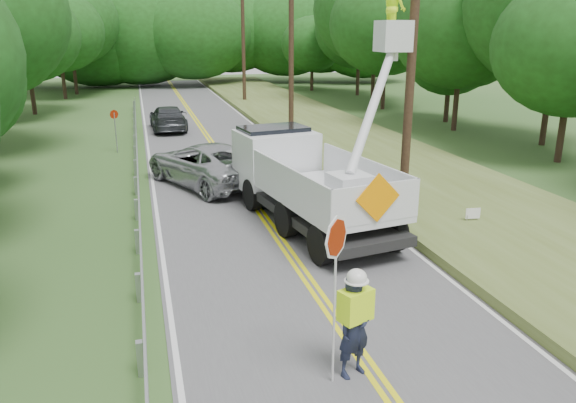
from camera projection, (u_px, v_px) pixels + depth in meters
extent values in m
plane|color=#305622|center=(372.00, 372.00, 10.28)|extent=(140.00, 140.00, 0.00)
cube|color=#535255|center=(238.00, 181.00, 23.20)|extent=(7.20, 96.00, 0.02)
cube|color=yellow|center=(236.00, 181.00, 23.17)|extent=(0.12, 96.00, 0.00)
cube|color=yellow|center=(241.00, 180.00, 23.22)|extent=(0.12, 96.00, 0.00)
cube|color=silver|center=(153.00, 186.00, 22.35)|extent=(0.12, 96.00, 0.00)
cube|color=silver|center=(317.00, 175.00, 24.05)|extent=(0.12, 96.00, 0.00)
cube|color=#A3A6AA|center=(140.00, 359.00, 10.09)|extent=(0.12, 0.14, 0.70)
cube|color=#A3A6AA|center=(138.00, 288.00, 12.86)|extent=(0.12, 0.14, 0.70)
cube|color=#A3A6AA|center=(137.00, 242.00, 15.63)|extent=(0.12, 0.14, 0.70)
cube|color=#A3A6AA|center=(137.00, 210.00, 18.40)|extent=(0.12, 0.14, 0.70)
cube|color=#A3A6AA|center=(136.00, 186.00, 21.17)|extent=(0.12, 0.14, 0.70)
cube|color=#A3A6AA|center=(135.00, 168.00, 23.94)|extent=(0.12, 0.14, 0.70)
cube|color=#A3A6AA|center=(135.00, 153.00, 26.70)|extent=(0.12, 0.14, 0.70)
cube|color=#A3A6AA|center=(135.00, 142.00, 29.47)|extent=(0.12, 0.14, 0.70)
cube|color=#A3A6AA|center=(135.00, 132.00, 32.24)|extent=(0.12, 0.14, 0.70)
cube|color=#A3A6AA|center=(134.00, 124.00, 35.01)|extent=(0.12, 0.14, 0.70)
cube|color=#A3A6AA|center=(134.00, 117.00, 37.78)|extent=(0.12, 0.14, 0.70)
cube|color=#A3A6AA|center=(134.00, 111.00, 40.55)|extent=(0.12, 0.14, 0.70)
cube|color=#A3A6AA|center=(134.00, 106.00, 43.32)|extent=(0.12, 0.14, 0.70)
cube|color=#A3A6AA|center=(138.00, 167.00, 22.96)|extent=(0.05, 48.00, 0.34)
cylinder|color=black|center=(411.00, 62.00, 18.34)|extent=(0.30, 0.30, 10.00)
cylinder|color=black|center=(291.00, 48.00, 32.19)|extent=(0.30, 0.30, 10.00)
cylinder|color=black|center=(243.00, 42.00, 46.03)|extent=(0.30, 0.30, 10.00)
cube|color=#505F25|center=(395.00, 167.00, 24.91)|extent=(7.00, 96.00, 0.30)
cylinder|color=#332319|center=(11.00, 102.00, 37.17)|extent=(0.32, 0.32, 2.74)
ellipsoid|color=#1A4013|center=(3.00, 50.00, 36.18)|extent=(6.40, 6.40, 5.63)
cylinder|color=#332319|center=(32.00, 92.00, 40.78)|extent=(0.32, 0.32, 3.29)
ellipsoid|color=#1A4013|center=(24.00, 34.00, 39.59)|extent=(7.67, 7.67, 6.75)
cylinder|color=#332319|center=(63.00, 80.00, 49.83)|extent=(0.32, 0.32, 3.38)
ellipsoid|color=#1A4013|center=(58.00, 31.00, 48.60)|extent=(7.90, 7.90, 6.95)
cylinder|color=#332319|center=(75.00, 74.00, 53.30)|extent=(0.32, 0.32, 3.87)
ellipsoid|color=#1A4013|center=(69.00, 22.00, 51.89)|extent=(9.04, 9.04, 7.95)
cylinder|color=#332319|center=(562.00, 130.00, 26.06)|extent=(0.32, 0.32, 3.08)
ellipsoid|color=#1A4013|center=(574.00, 46.00, 24.95)|extent=(7.19, 7.19, 6.33)
cylinder|color=#332319|center=(547.00, 106.00, 29.76)|extent=(0.32, 0.32, 4.20)
ellipsoid|color=#1A4013|center=(561.00, 4.00, 28.25)|extent=(9.79, 9.79, 8.62)
cylinder|color=#332319|center=(456.00, 101.00, 34.20)|extent=(0.32, 0.32, 3.64)
ellipsoid|color=#1A4013|center=(463.00, 25.00, 32.89)|extent=(8.50, 8.50, 7.48)
cylinder|color=#332319|center=(447.00, 103.00, 37.55)|extent=(0.32, 0.32, 2.57)
ellipsoid|color=#1A4013|center=(451.00, 54.00, 36.62)|extent=(6.00, 6.00, 5.28)
cylinder|color=#332319|center=(384.00, 85.00, 43.37)|extent=(0.32, 0.32, 3.71)
ellipsoid|color=#1A4013|center=(387.00, 24.00, 42.03)|extent=(8.66, 8.66, 7.62)
cylinder|color=#332319|center=(373.00, 77.00, 46.72)|extent=(0.32, 0.32, 4.37)
ellipsoid|color=#1A4013|center=(376.00, 9.00, 45.14)|extent=(10.20, 10.20, 8.98)
cylinder|color=#332319|center=(358.00, 76.00, 52.52)|extent=(0.32, 0.32, 3.54)
ellipsoid|color=#1A4013|center=(360.00, 28.00, 51.24)|extent=(8.26, 8.26, 7.26)
cylinder|color=#332319|center=(312.00, 77.00, 56.82)|extent=(0.32, 0.32, 2.66)
ellipsoid|color=#1A4013|center=(312.00, 44.00, 55.86)|extent=(6.20, 6.20, 5.46)
ellipsoid|color=#1A4013|center=(0.00, 34.00, 57.93)|extent=(12.60, 9.45, 9.45)
ellipsoid|color=#1A4013|center=(50.00, 34.00, 58.53)|extent=(9.87, 7.40, 7.40)
ellipsoid|color=#1A4013|center=(98.00, 34.00, 58.91)|extent=(14.45, 10.84, 10.84)
ellipsoid|color=#1A4013|center=(140.00, 34.00, 59.74)|extent=(14.24, 10.68, 10.68)
ellipsoid|color=#1A4013|center=(193.00, 34.00, 59.47)|extent=(12.66, 9.50, 9.50)
ellipsoid|color=#1A4013|center=(231.00, 34.00, 63.74)|extent=(11.63, 8.72, 8.72)
ellipsoid|color=#1A4013|center=(287.00, 34.00, 64.57)|extent=(12.84, 9.63, 9.63)
ellipsoid|color=#1A4013|center=(322.00, 34.00, 64.72)|extent=(11.94, 8.95, 8.95)
ellipsoid|color=#1A4013|center=(366.00, 34.00, 64.01)|extent=(13.37, 10.03, 10.03)
imported|color=#191E33|center=(355.00, 327.00, 9.93)|extent=(0.82, 0.68, 1.92)
cube|color=#CCFC17|center=(356.00, 305.00, 9.80)|extent=(0.68, 0.55, 0.58)
ellipsoid|color=white|center=(357.00, 277.00, 9.65)|extent=(0.36, 0.36, 0.29)
cylinder|color=#B7B7B7|center=(334.00, 314.00, 9.61)|extent=(0.04, 0.04, 2.68)
cylinder|color=maroon|center=(336.00, 237.00, 9.19)|extent=(0.58, 0.55, 0.77)
cylinder|color=black|center=(321.00, 245.00, 14.83)|extent=(0.52, 1.14, 1.10)
cylinder|color=black|center=(393.00, 232.00, 15.73)|extent=(0.52, 1.14, 1.10)
cylinder|color=black|center=(286.00, 219.00, 16.82)|extent=(0.52, 1.14, 1.10)
cylinder|color=black|center=(352.00, 209.00, 17.72)|extent=(0.52, 1.14, 1.10)
cylinder|color=black|center=(252.00, 195.00, 19.30)|extent=(0.52, 1.14, 1.10)
cylinder|color=black|center=(311.00, 187.00, 20.20)|extent=(0.52, 1.14, 1.10)
cube|color=black|center=(315.00, 209.00, 17.54)|extent=(3.55, 7.60, 0.29)
cube|color=silver|center=(327.00, 198.00, 16.68)|extent=(3.44, 5.61, 0.25)
cube|color=silver|center=(288.00, 184.00, 16.00)|extent=(0.92, 5.19, 1.03)
cube|color=silver|center=(365.00, 175.00, 17.02)|extent=(0.92, 5.19, 1.03)
cube|color=silver|center=(376.00, 203.00, 14.25)|extent=(2.60, 0.50, 1.03)
cube|color=silver|center=(276.00, 160.00, 19.95)|extent=(2.89, 2.56, 2.05)
cube|color=black|center=(273.00, 138.00, 19.93)|extent=(2.49, 1.84, 0.86)
cube|color=silver|center=(349.00, 190.00, 15.42)|extent=(1.18, 1.18, 0.91)
cube|color=silver|center=(393.00, 36.00, 17.93)|extent=(0.97, 0.97, 0.97)
imported|color=#CCFC17|center=(395.00, 8.00, 17.67)|extent=(0.62, 0.80, 1.65)
cube|color=#FE8F00|center=(378.00, 198.00, 14.13)|extent=(1.28, 0.25, 1.29)
imported|color=#ACAEB3|center=(206.00, 164.00, 22.46)|extent=(5.07, 6.66, 1.68)
imported|color=#34383B|center=(168.00, 118.00, 34.59)|extent=(2.21, 5.14, 1.48)
cylinder|color=#A3A6AA|center=(116.00, 133.00, 28.20)|extent=(0.06, 0.06, 2.04)
cylinder|color=maroon|center=(114.00, 114.00, 27.93)|extent=(0.41, 0.26, 0.46)
cube|color=white|center=(473.00, 213.00, 17.46)|extent=(0.48, 0.08, 0.34)
cylinder|color=#A3A6AA|center=(467.00, 223.00, 17.50)|extent=(0.02, 0.02, 0.48)
cylinder|color=#A3A6AA|center=(477.00, 222.00, 17.60)|extent=(0.02, 0.02, 0.48)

